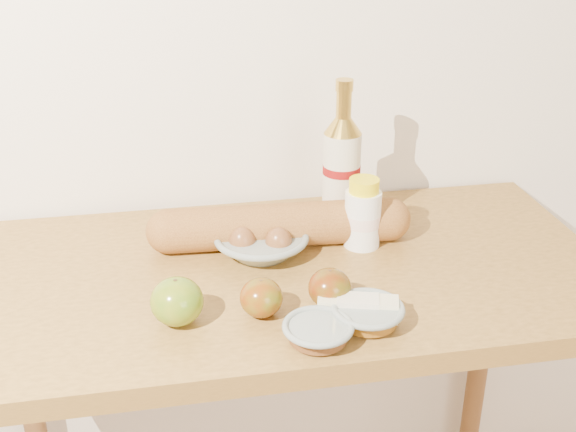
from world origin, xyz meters
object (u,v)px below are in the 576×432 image
object	(u,v)px
cream_bottle	(363,215)
egg_bowl	(262,240)
bourbon_bottle	(342,170)
baguette	(281,225)
table	(285,323)

from	to	relation	value
cream_bottle	egg_bowl	xyz separation A→B (m)	(-0.20, 0.00, -0.04)
bourbon_bottle	baguette	size ratio (longest dim) A/B	0.59
cream_bottle	baguette	bearing A→B (deg)	-165.62
table	cream_bottle	distance (m)	0.26
egg_bowl	baguette	xyz separation A→B (m)	(0.04, 0.02, 0.02)
cream_bottle	baguette	size ratio (longest dim) A/B	0.27
table	bourbon_bottle	size ratio (longest dim) A/B	3.90
egg_bowl	bourbon_bottle	bearing A→B (deg)	25.11
bourbon_bottle	table	bearing A→B (deg)	-112.87
bourbon_bottle	baguette	distance (m)	0.17
egg_bowl	baguette	size ratio (longest dim) A/B	0.42
bourbon_bottle	baguette	xyz separation A→B (m)	(-0.13, -0.06, -0.08)
table	bourbon_bottle	xyz separation A→B (m)	(0.14, 0.15, 0.25)
table	bourbon_bottle	bearing A→B (deg)	46.33
bourbon_bottle	egg_bowl	size ratio (longest dim) A/B	1.40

